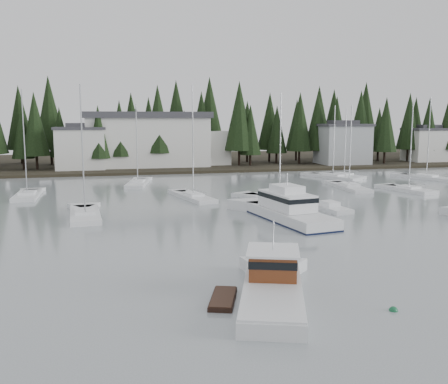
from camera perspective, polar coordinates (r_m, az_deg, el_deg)
The scene contains 21 objects.
ground at distance 26.13m, azimuth 19.64°, elevation -14.46°, with size 260.00×260.00×0.00m, color gray.
far_shore_land at distance 118.23m, azimuth -6.85°, elevation 3.42°, with size 240.00×54.00×1.00m, color black.
conifer_treeline at distance 107.36m, azimuth -6.17°, elevation 2.95°, with size 200.00×22.00×20.00m, color black, non-canonical shape.
house_west at distance 99.28m, azimuth -16.08°, elevation 4.93°, with size 9.54×7.42×8.75m.
house_east_a at distance 109.96m, azimuth 13.39°, elevation 5.46°, with size 10.60×8.48×9.25m.
house_east_b at distance 123.11m, azimuth 22.18°, elevation 5.12°, with size 9.54×7.42×8.25m.
harbor_inn at distance 103.01m, azimuth -7.60°, elevation 5.92°, with size 29.50×11.50×10.90m.
lobster_boat_brown at distance 28.17m, azimuth 5.34°, elevation -11.12°, with size 6.85×10.22×4.79m.
cabin_cruiser_center at distance 49.72m, azimuth 7.40°, elevation -2.31°, with size 5.78×12.95×5.37m.
sailboat_0 at distance 90.26m, azimuth 22.12°, elevation 1.43°, with size 6.15×10.01×14.09m.
sailboat_1 at distance 77.39m, azimuth -9.82°, elevation 0.87°, with size 4.57×10.08×12.76m.
sailboat_2 at distance 73.97m, azimuth 20.35°, elevation 0.14°, with size 4.49×8.44×13.24m.
sailboat_3 at distance 62.83m, azimuth -3.52°, elevation -0.71°, with size 4.48×9.97×14.74m.
sailboat_4 at distance 86.76m, azimuth 12.33°, elevation 1.59°, with size 6.36×10.63×12.77m.
sailboat_6 at distance 60.85m, azimuth 6.35°, elevation -1.06°, with size 7.78×10.84×13.56m.
sailboat_7 at distance 74.23m, azimuth 14.08°, elevation 0.42°, with size 3.38×10.44×12.41m.
sailboat_9 at distance 52.99m, azimuth -15.58°, elevation -2.70°, with size 3.45×9.78×13.93m.
sailboat_11 at distance 68.80m, azimuth -21.55°, elevation -0.50°, with size 2.83×8.80×14.22m.
sailboat_12 at distance 88.75m, azimuth 13.57°, elevation 1.70°, with size 4.76×8.47×12.29m.
runabout_1 at distance 56.04m, azimuth 11.99°, elevation -1.93°, with size 2.97×6.27×1.42m.
mooring_buoy_green at distance 28.17m, azimuth 18.79°, elevation -12.73°, with size 0.47×0.47×0.47m, color #145933.
Camera 1 is at (-13.54, -20.04, 9.89)m, focal length 40.00 mm.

